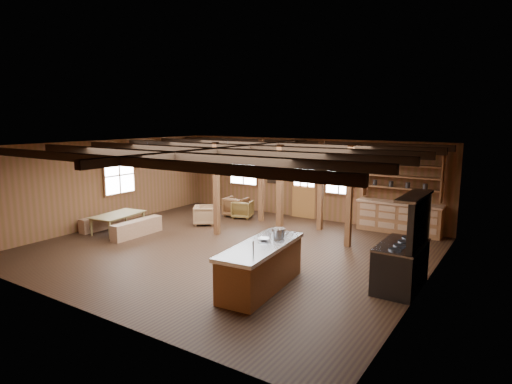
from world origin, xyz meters
TOP-DOWN VIEW (x-y plane):
  - room at (0.00, 0.00)m, footprint 10.04×9.04m
  - ceiling_joists at (0.00, 0.18)m, footprint 9.80×8.82m
  - timber_posts at (0.52, 2.08)m, footprint 3.95×2.35m
  - back_door at (0.00, 4.45)m, footprint 1.02×0.08m
  - window_back_left at (-2.60, 4.46)m, footprint 1.32×0.06m
  - window_back_right at (1.30, 4.46)m, footprint 1.02×0.06m
  - window_left at (-4.96, 0.50)m, footprint 0.14×1.24m
  - notice_boards at (-1.50, 4.46)m, footprint 1.08×0.03m
  - back_counter at (3.40, 4.20)m, footprint 2.55×0.60m
  - pendant_lamps at (-2.25, 1.00)m, footprint 1.86×2.36m
  - pot_rack at (3.10, 0.32)m, footprint 0.32×3.00m
  - kitchen_island at (2.18, -1.82)m, footprint 1.11×2.57m
  - step_stool at (2.02, -0.73)m, footprint 0.40×0.29m
  - commercial_range at (4.65, -0.24)m, footprint 0.83×1.62m
  - dining_table at (-3.90, -0.46)m, footprint 1.09×1.72m
  - bench_wall at (-4.65, -0.46)m, footprint 0.30×1.62m
  - bench_aisle at (-3.09, -0.46)m, footprint 0.33×1.74m
  - armchair_a at (-1.79, 3.21)m, footprint 0.84×0.86m
  - armchair_b at (-2.15, 3.31)m, footprint 0.81×0.83m
  - armchair_c at (-2.30, 1.74)m, footprint 0.96×0.96m
  - counter_pot at (2.16, -1.08)m, footprint 0.30×0.30m
  - bowl at (2.08, -1.55)m, footprint 0.32×0.32m

SIDE VIEW (x-z plane):
  - step_stool at x=2.02m, z-range 0.00..0.35m
  - bench_wall at x=-4.65m, z-range 0.00..0.45m
  - bench_aisle at x=-3.09m, z-range 0.00..0.48m
  - dining_table at x=-3.90m, z-range 0.00..0.57m
  - armchair_a at x=-1.79m, z-range 0.00..0.62m
  - armchair_c at x=-2.30m, z-range 0.00..0.64m
  - armchair_b at x=-2.15m, z-range 0.00..0.70m
  - kitchen_island at x=2.18m, z-range -0.12..1.08m
  - back_counter at x=3.40m, z-range -0.62..1.83m
  - commercial_range at x=4.65m, z-range -0.36..1.64m
  - back_door at x=0.00m, z-range -0.19..1.96m
  - bowl at x=2.08m, z-range 0.94..1.00m
  - counter_pot at x=2.16m, z-range 0.94..1.12m
  - room at x=0.00m, z-range -0.02..2.82m
  - timber_posts at x=0.52m, z-range 0.00..2.80m
  - window_back_left at x=-2.60m, z-range 0.94..2.26m
  - window_back_right at x=1.30m, z-range 0.94..2.26m
  - window_left at x=-4.96m, z-range 0.94..2.26m
  - notice_boards at x=-1.50m, z-range 1.19..2.09m
  - pendant_lamps at x=-2.25m, z-range 1.92..2.58m
  - pot_rack at x=3.10m, z-range 2.07..2.51m
  - ceiling_joists at x=0.00m, z-range 2.59..2.77m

